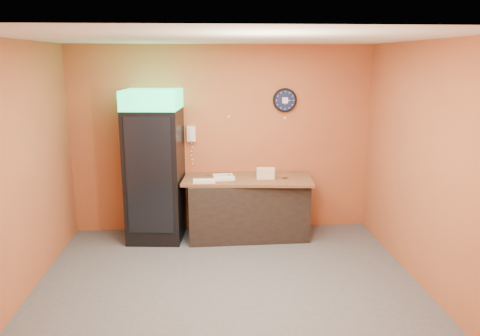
{
  "coord_description": "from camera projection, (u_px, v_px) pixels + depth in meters",
  "views": [
    {
      "loc": [
        -0.21,
        -4.96,
        2.59
      ],
      "look_at": [
        0.17,
        0.6,
        1.28
      ],
      "focal_mm": 35.0,
      "sensor_mm": 36.0,
      "label": 1
    }
  ],
  "objects": [
    {
      "name": "back_wall",
      "position": [
        222.0,
        140.0,
        7.05
      ],
      "size": [
        4.5,
        0.02,
        2.8
      ],
      "primitive_type": "cube",
      "color": "#B65E33",
      "rests_on": "floor"
    },
    {
      "name": "floor",
      "position": [
        229.0,
        288.0,
        5.43
      ],
      "size": [
        4.5,
        4.5,
        0.0
      ],
      "primitive_type": "plane",
      "color": "#47474C",
      "rests_on": "ground"
    },
    {
      "name": "kitchen_tool",
      "position": [
        229.0,
        177.0,
        6.76
      ],
      "size": [
        0.06,
        0.06,
        0.06
      ],
      "primitive_type": "cylinder",
      "color": "silver",
      "rests_on": "butcher_paper"
    },
    {
      "name": "ceiling",
      "position": [
        227.0,
        38.0,
        4.79
      ],
      "size": [
        4.5,
        4.0,
        0.02
      ],
      "primitive_type": "cube",
      "color": "white",
      "rests_on": "back_wall"
    },
    {
      "name": "left_wall",
      "position": [
        16.0,
        174.0,
        4.96
      ],
      "size": [
        0.02,
        4.0,
        2.8
      ],
      "primitive_type": "cube",
      "color": "#B65E33",
      "rests_on": "floor"
    },
    {
      "name": "wall_phone",
      "position": [
        191.0,
        134.0,
        6.94
      ],
      "size": [
        0.13,
        0.11,
        0.23
      ],
      "color": "white",
      "rests_on": "back_wall"
    },
    {
      "name": "beverage_cooler",
      "position": [
        155.0,
        168.0,
        6.67
      ],
      "size": [
        0.83,
        0.84,
        2.18
      ],
      "rotation": [
        0.0,
        0.0,
        -0.09
      ],
      "color": "black",
      "rests_on": "floor"
    },
    {
      "name": "butcher_paper",
      "position": [
        248.0,
        179.0,
        6.82
      ],
      "size": [
        1.93,
        0.99,
        0.04
      ],
      "primitive_type": "cube",
      "rotation": [
        0.0,
        0.0,
        -0.09
      ],
      "color": "brown",
      "rests_on": "prep_counter"
    },
    {
      "name": "wrapped_sandwich_mid",
      "position": [
        224.0,
        179.0,
        6.67
      ],
      "size": [
        0.31,
        0.15,
        0.04
      ],
      "primitive_type": "cube",
      "rotation": [
        0.0,
        0.0,
        0.1
      ],
      "color": "white",
      "rests_on": "butcher_paper"
    },
    {
      "name": "wrapped_sandwich_left",
      "position": [
        204.0,
        181.0,
        6.53
      ],
      "size": [
        0.31,
        0.13,
        0.04
      ],
      "primitive_type": "cube",
      "rotation": [
        0.0,
        0.0,
        -0.02
      ],
      "color": "white",
      "rests_on": "butcher_paper"
    },
    {
      "name": "wrapped_sandwich_right",
      "position": [
        223.0,
        176.0,
        6.84
      ],
      "size": [
        0.29,
        0.13,
        0.04
      ],
      "primitive_type": "cube",
      "rotation": [
        0.0,
        0.0,
        0.06
      ],
      "color": "white",
      "rests_on": "butcher_paper"
    },
    {
      "name": "wall_clock",
      "position": [
        285.0,
        100.0,
        6.95
      ],
      "size": [
        0.36,
        0.06,
        0.36
      ],
      "color": "black",
      "rests_on": "back_wall"
    },
    {
      "name": "sub_roll_stack",
      "position": [
        266.0,
        173.0,
        6.71
      ],
      "size": [
        0.26,
        0.1,
        0.16
      ],
      "rotation": [
        0.0,
        0.0,
        -0.05
      ],
      "color": "beige",
      "rests_on": "butcher_paper"
    },
    {
      "name": "prep_counter",
      "position": [
        248.0,
        208.0,
        6.92
      ],
      "size": [
        1.74,
        0.81,
        0.86
      ],
      "primitive_type": "cube",
      "rotation": [
        0.0,
        0.0,
        0.03
      ],
      "color": "black",
      "rests_on": "floor"
    },
    {
      "name": "right_wall",
      "position": [
        427.0,
        167.0,
        5.26
      ],
      "size": [
        0.02,
        4.0,
        2.8
      ],
      "primitive_type": "cube",
      "color": "#B65E33",
      "rests_on": "floor"
    }
  ]
}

